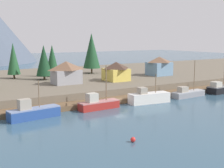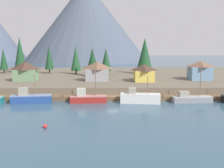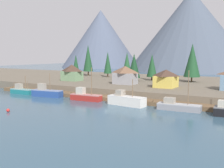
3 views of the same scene
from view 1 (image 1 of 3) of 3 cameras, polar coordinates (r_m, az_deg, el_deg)
The scene contains 16 objects.
ground_plane at distance 83.08m, azimuth -6.11°, elevation -1.56°, with size 400.00×400.00×1.00m, color #335166.
dock at distance 67.35m, azimuth 0.51°, elevation -3.03°, with size 80.00×4.00×1.60m.
shoreline_bank at distance 93.66m, azimuth -9.30°, elevation 0.60°, with size 400.00×56.00×2.50m, color #665B4C.
fishing_boat_blue at distance 55.86m, azimuth -14.25°, elevation -5.04°, with size 9.33×3.53×6.62m.
fishing_boat_red at distance 61.24m, azimuth -2.59°, elevation -3.63°, with size 8.50×2.78×8.58m.
fishing_boat_white at distance 67.45m, azimuth 6.74°, elevation -2.46°, with size 9.36×3.81×6.19m.
fishing_boat_grey at distance 75.83m, azimuth 13.72°, elevation -1.66°, with size 9.22×2.88×8.63m.
fishing_boat_black at distance 83.53m, azimuth 19.14°, elevation -0.82°, with size 7.42×3.52×9.29m.
house_yellow at distance 83.33m, azimuth 0.74°, elevation 2.39°, with size 5.85×6.40×5.05m.
house_blue at distance 96.13m, azimuth 8.62°, elevation 3.32°, with size 6.67×6.02×5.72m.
house_grey at distance 78.10m, azimuth -8.38°, elevation 2.12°, with size 7.04×4.99×5.67m.
conifer_near_right at distance 91.67m, azimuth -17.62°, elevation 4.45°, with size 3.63×3.63×10.06m.
conifer_mid_left at distance 93.45m, azimuth -10.90°, elevation 4.60°, with size 3.71×3.71×9.40m.
conifer_mid_right at distance 100.29m, azimuth -3.77°, elevation 6.12°, with size 5.45×5.45×12.87m.
conifer_centre at distance 86.86m, azimuth -12.38°, elevation 4.24°, with size 4.31×4.31×9.49m.
channel_buoy at distance 42.72m, azimuth 3.87°, elevation -10.12°, with size 0.70×0.70×0.70m, color red.
Camera 1 is at (-35.07, -53.90, 14.01)m, focal length 49.90 mm.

